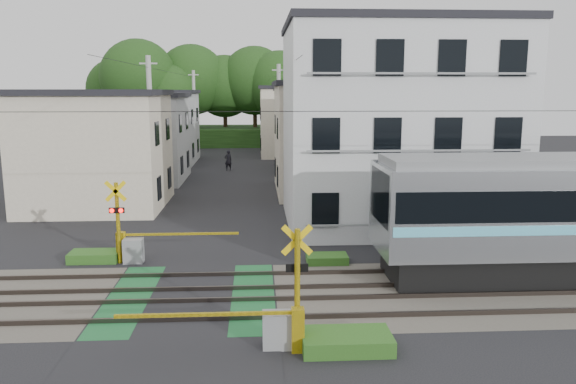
{
  "coord_description": "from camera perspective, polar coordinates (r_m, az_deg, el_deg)",
  "views": [
    {
      "loc": [
        2.04,
        -16.54,
        6.25
      ],
      "look_at": [
        3.26,
        5.0,
        2.33
      ],
      "focal_mm": 35.0,
      "sensor_mm": 36.0,
      "label": 1
    }
  ],
  "objects": [
    {
      "name": "weed_patches",
      "position": [
        17.54,
        -4.04,
        -9.98
      ],
      "size": [
        10.25,
        8.8,
        0.4
      ],
      "color": "#2D5E1E",
      "rests_on": "ground"
    },
    {
      "name": "catenary",
      "position": [
        17.23,
        10.08,
        1.6
      ],
      "size": [
        60.0,
        5.04,
        7.0
      ],
      "color": "#2D2D33",
      "rests_on": "ground"
    },
    {
      "name": "apartment_block",
      "position": [
        26.87,
        10.74,
        6.7
      ],
      "size": [
        10.2,
        8.36,
        9.3
      ],
      "color": "silver",
      "rests_on": "ground"
    },
    {
      "name": "houses_row",
      "position": [
        42.6,
        -5.68,
        6.19
      ],
      "size": [
        22.07,
        31.35,
        6.8
      ],
      "color": "beige",
      "rests_on": "ground"
    },
    {
      "name": "ground",
      "position": [
        17.8,
        -9.79,
        -10.43
      ],
      "size": [
        120.0,
        120.0,
        0.0
      ],
      "primitive_type": "plane",
      "color": "black"
    },
    {
      "name": "pedestrian",
      "position": [
        44.52,
        -6.1,
        3.21
      ],
      "size": [
        0.7,
        0.59,
        1.64
      ],
      "primitive_type": "imported",
      "rotation": [
        0.0,
        0.0,
        3.53
      ],
      "color": "black",
      "rests_on": "ground"
    },
    {
      "name": "crossing_signal_far",
      "position": [
        21.45,
        -15.66,
        -5.07
      ],
      "size": [
        4.74,
        0.65,
        3.09
      ],
      "color": "yellow",
      "rests_on": "ground"
    },
    {
      "name": "tree_hill",
      "position": [
        65.43,
        -5.13,
        10.04
      ],
      "size": [
        40.0,
        12.41,
        11.79
      ],
      "color": "#1E3F15",
      "rests_on": "ground"
    },
    {
      "name": "crossing_signal_near",
      "position": [
        14.04,
        -0.78,
        -12.95
      ],
      "size": [
        4.74,
        0.65,
        3.09
      ],
      "color": "yellow",
      "rests_on": "ground"
    },
    {
      "name": "utility_poles",
      "position": [
        39.73,
        -7.77,
        7.06
      ],
      "size": [
        7.9,
        42.0,
        8.0
      ],
      "color": "#A5A5A0",
      "rests_on": "ground"
    },
    {
      "name": "track_bed",
      "position": [
        17.79,
        -9.79,
        -10.32
      ],
      "size": [
        120.0,
        120.0,
        0.14
      ],
      "color": "#47423A",
      "rests_on": "ground"
    }
  ]
}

